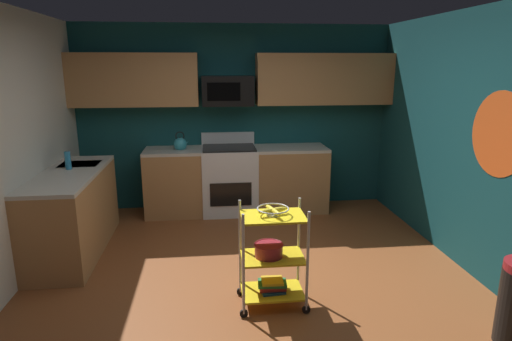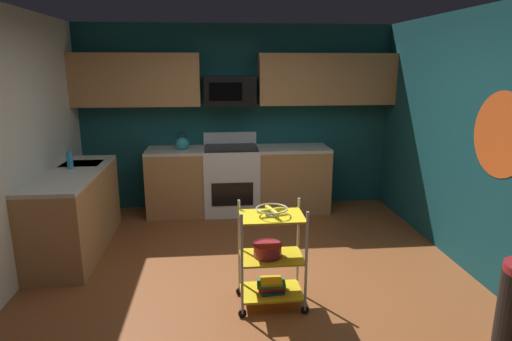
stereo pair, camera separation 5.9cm
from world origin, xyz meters
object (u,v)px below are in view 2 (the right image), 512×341
(mixing_bowl_large, at_px, (268,250))
(book_stack, at_px, (271,285))
(fruit_bowl, at_px, (272,210))
(rolling_cart, at_px, (271,257))
(kettle, at_px, (182,144))
(microwave, at_px, (230,91))
(oven_range, at_px, (231,179))
(dish_soap_bottle, at_px, (70,160))

(mixing_bowl_large, xyz_separation_m, book_stack, (0.03, 0.00, -0.34))
(fruit_bowl, height_order, book_stack, fruit_bowl)
(rolling_cart, bearing_deg, kettle, 109.91)
(microwave, height_order, kettle, microwave)
(oven_range, bearing_deg, kettle, -179.67)
(oven_range, bearing_deg, microwave, 90.26)
(fruit_bowl, bearing_deg, rolling_cart, -90.00)
(rolling_cart, xyz_separation_m, book_stack, (0.00, 0.00, -0.27))
(rolling_cart, relative_size, dish_soap_bottle, 4.57)
(oven_range, relative_size, book_stack, 4.21)
(book_stack, relative_size, kettle, 0.99)
(book_stack, xyz_separation_m, kettle, (-0.90, 2.50, 0.82))
(kettle, relative_size, dish_soap_bottle, 1.32)
(microwave, relative_size, kettle, 2.65)
(microwave, distance_m, dish_soap_bottle, 2.26)
(microwave, relative_size, book_stack, 2.68)
(fruit_bowl, distance_m, kettle, 2.66)
(mixing_bowl_large, relative_size, kettle, 0.95)
(fruit_bowl, relative_size, kettle, 1.03)
(mixing_bowl_large, relative_size, book_stack, 0.97)
(microwave, relative_size, mixing_bowl_large, 2.78)
(rolling_cart, relative_size, kettle, 3.47)
(rolling_cart, bearing_deg, oven_range, 95.50)
(dish_soap_bottle, bearing_deg, kettle, 40.87)
(mixing_bowl_large, relative_size, dish_soap_bottle, 1.26)
(rolling_cart, xyz_separation_m, fruit_bowl, (0.00, 0.00, 0.42))
(microwave, bearing_deg, mixing_bowl_large, -85.45)
(rolling_cart, distance_m, kettle, 2.71)
(fruit_bowl, bearing_deg, book_stack, 0.00)
(fruit_bowl, xyz_separation_m, mixing_bowl_large, (-0.03, -0.00, -0.36))
(mixing_bowl_large, bearing_deg, dish_soap_bottle, 144.01)
(fruit_bowl, bearing_deg, dish_soap_bottle, 144.45)
(oven_range, distance_m, kettle, 0.84)
(oven_range, xyz_separation_m, mixing_bowl_large, (0.21, -2.50, 0.04))
(mixing_bowl_large, bearing_deg, kettle, 109.22)
(kettle, bearing_deg, book_stack, -70.09)
(microwave, bearing_deg, fruit_bowl, -84.71)
(oven_range, height_order, book_stack, oven_range)
(fruit_bowl, xyz_separation_m, dish_soap_bottle, (-2.08, 1.48, 0.14))
(rolling_cart, relative_size, book_stack, 3.51)
(oven_range, xyz_separation_m, kettle, (-0.66, -0.00, 0.52))
(book_stack, distance_m, kettle, 2.78)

